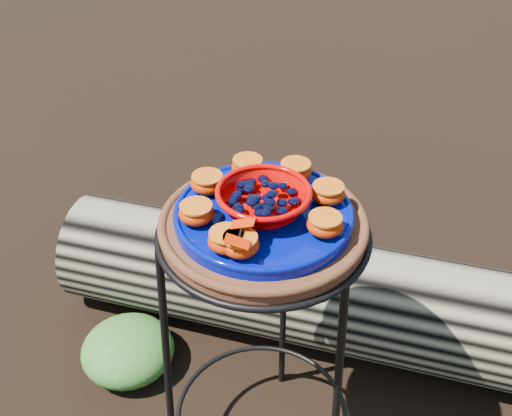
% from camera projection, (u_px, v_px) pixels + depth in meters
% --- Properties ---
extents(plant_stand, '(0.44, 0.44, 0.70)m').
position_uv_depth(plant_stand, '(262.00, 357.00, 1.40)').
color(plant_stand, black).
rests_on(plant_stand, ground).
extents(terracotta_saucer, '(0.38, 0.38, 0.03)m').
position_uv_depth(terracotta_saucer, '(263.00, 227.00, 1.18)').
color(terracotta_saucer, '#452313').
rests_on(terracotta_saucer, plant_stand).
extents(cobalt_plate, '(0.33, 0.33, 0.02)m').
position_uv_depth(cobalt_plate, '(263.00, 216.00, 1.17)').
color(cobalt_plate, '#001063').
rests_on(cobalt_plate, terracotta_saucer).
extents(red_bowl, '(0.16, 0.16, 0.05)m').
position_uv_depth(red_bowl, '(264.00, 201.00, 1.15)').
color(red_bowl, '#C40200').
rests_on(red_bowl, cobalt_plate).
extents(glass_gems, '(0.13, 0.13, 0.02)m').
position_uv_depth(glass_gems, '(264.00, 185.00, 1.13)').
color(glass_gems, black).
rests_on(glass_gems, red_bowl).
extents(orange_half_0, '(0.06, 0.06, 0.03)m').
position_uv_depth(orange_half_0, '(240.00, 245.00, 1.06)').
color(orange_half_0, '#A73600').
rests_on(orange_half_0, cobalt_plate).
extents(orange_half_1, '(0.06, 0.06, 0.03)m').
position_uv_depth(orange_half_1, '(325.00, 225.00, 1.10)').
color(orange_half_1, '#A73600').
rests_on(orange_half_1, cobalt_plate).
extents(orange_half_2, '(0.06, 0.06, 0.03)m').
position_uv_depth(orange_half_2, '(328.00, 193.00, 1.17)').
color(orange_half_2, '#A73600').
rests_on(orange_half_2, cobalt_plate).
extents(orange_half_3, '(0.06, 0.06, 0.03)m').
position_uv_depth(orange_half_3, '(296.00, 171.00, 1.23)').
color(orange_half_3, '#A73600').
rests_on(orange_half_3, cobalt_plate).
extents(orange_half_4, '(0.06, 0.06, 0.03)m').
position_uv_depth(orange_half_4, '(248.00, 167.00, 1.24)').
color(orange_half_4, '#A73600').
rests_on(orange_half_4, cobalt_plate).
extents(orange_half_5, '(0.06, 0.06, 0.03)m').
position_uv_depth(orange_half_5, '(207.00, 183.00, 1.20)').
color(orange_half_5, '#A73600').
rests_on(orange_half_5, cobalt_plate).
extents(orange_half_6, '(0.06, 0.06, 0.03)m').
position_uv_depth(orange_half_6, '(196.00, 213.00, 1.13)').
color(orange_half_6, '#A73600').
rests_on(orange_half_6, cobalt_plate).
extents(orange_half_7, '(0.06, 0.06, 0.03)m').
position_uv_depth(orange_half_7, '(226.00, 241.00, 1.07)').
color(orange_half_7, '#A73600').
rests_on(orange_half_7, cobalt_plate).
extents(butterfly, '(0.09, 0.06, 0.02)m').
position_uv_depth(butterfly, '(240.00, 233.00, 1.04)').
color(butterfly, red).
rests_on(butterfly, orange_half_0).
extents(driftwood_log, '(1.71, 0.49, 0.32)m').
position_uv_depth(driftwood_log, '(352.00, 299.00, 1.81)').
color(driftwood_log, black).
rests_on(driftwood_log, ground).
extents(foliage_left, '(0.26, 0.26, 0.13)m').
position_uv_depth(foliage_left, '(128.00, 349.00, 1.79)').
color(foliage_left, '#1D4E18').
rests_on(foliage_left, ground).
extents(foliage_back, '(0.27, 0.27, 0.13)m').
position_uv_depth(foliage_back, '(224.00, 287.00, 1.98)').
color(foliage_back, '#1D4E18').
rests_on(foliage_back, ground).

